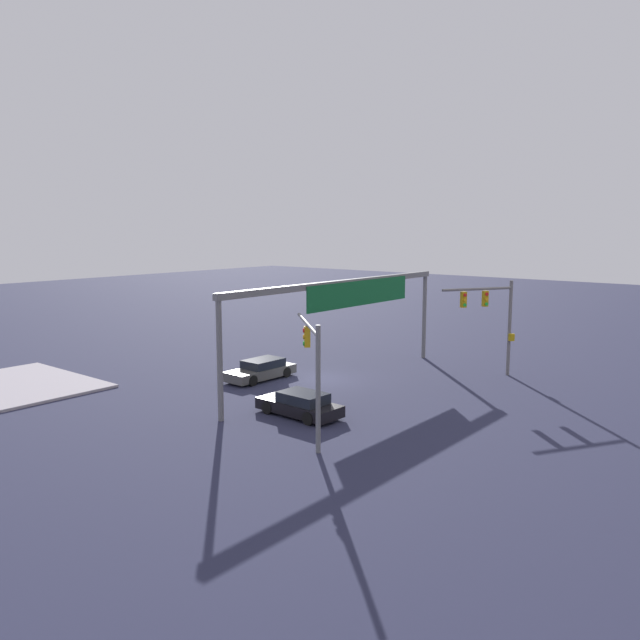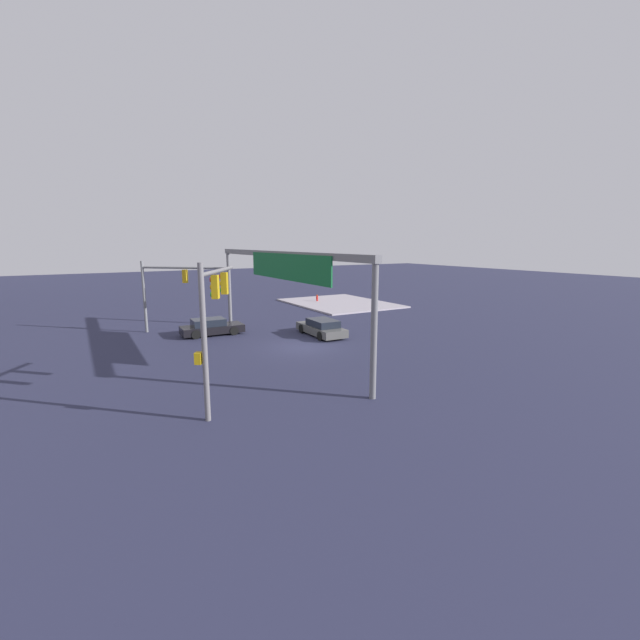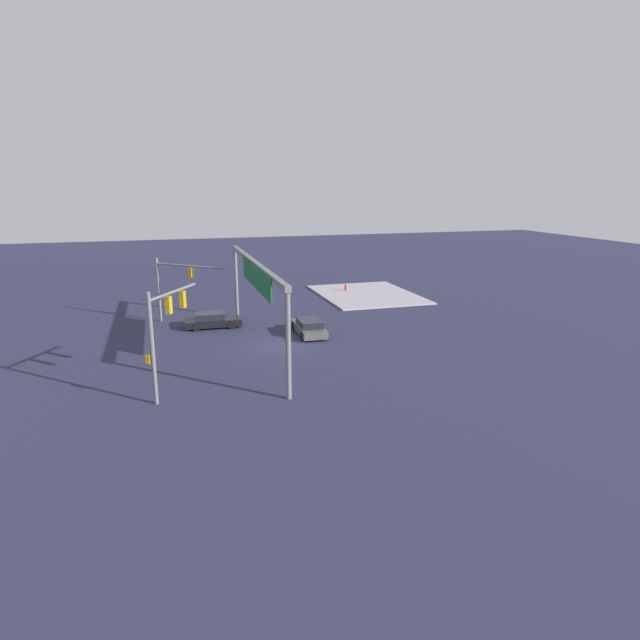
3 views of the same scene
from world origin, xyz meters
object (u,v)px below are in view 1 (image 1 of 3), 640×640
at_px(traffic_signal_near_corner, 493,312).
at_px(sedan_car_waiting_far, 261,370).
at_px(sedan_car_approaching, 300,404).
at_px(traffic_signal_opposite_side, 312,356).

distance_m(traffic_signal_near_corner, sedan_car_waiting_far, 14.61).
bearing_deg(sedan_car_approaching, traffic_signal_near_corner, -103.46).
height_order(sedan_car_approaching, sedan_car_waiting_far, same).
distance_m(traffic_signal_near_corner, traffic_signal_opposite_side, 15.98).
bearing_deg(sedan_car_waiting_far, traffic_signal_near_corner, 133.17).
relative_size(traffic_signal_near_corner, sedan_car_approaching, 1.34).
relative_size(sedan_car_approaching, sedan_car_waiting_far, 0.96).
bearing_deg(traffic_signal_opposite_side, sedan_car_approaching, 1.92).
height_order(traffic_signal_opposite_side, sedan_car_waiting_far, traffic_signal_opposite_side).
xyz_separation_m(sedan_car_approaching, sedan_car_waiting_far, (-4.21, -6.84, 0.00)).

